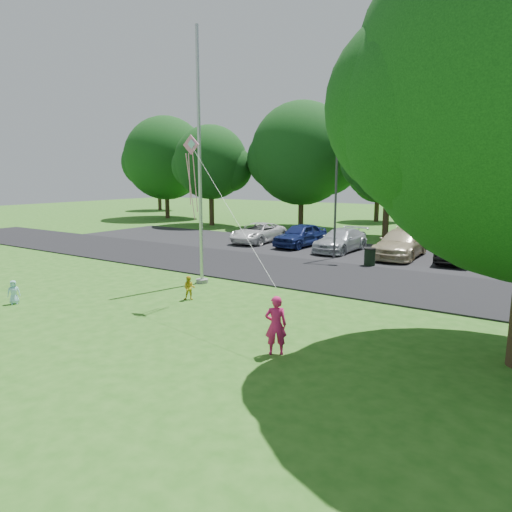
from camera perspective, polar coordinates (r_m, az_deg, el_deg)
The scene contains 13 objects.
ground at distance 13.20m, azimuth -9.09°, elevation -9.48°, with size 120.00×120.00×0.00m, color #2C681B.
park_road at distance 20.48m, azimuth 8.12°, elevation -2.34°, with size 60.00×6.00×0.06m, color black.
parking_strip at distance 26.41m, azimuth 14.17°, elevation 0.24°, with size 42.00×7.00×0.06m, color black.
flagpole at distance 18.52m, azimuth -7.02°, elevation 9.29°, with size 0.50×0.50×10.00m.
street_lamp at distance 24.10m, azimuth 10.50°, elevation 7.85°, with size 1.64×0.50×5.88m.
trash_can at distance 22.85m, azimuth 14.02°, elevation -0.17°, with size 0.57×0.57×0.90m.
tree_row at distance 34.09m, azimuth 22.15°, elevation 11.55°, with size 64.35×11.94×10.88m.
horizon_trees at distance 43.23m, azimuth 27.86°, elevation 8.79°, with size 77.46×7.20×7.02m.
parked_cars at distance 26.37m, azimuth 13.76°, elevation 1.84°, with size 17.18×5.21×1.46m.
woman at distance 11.36m, azimuth 2.49°, elevation -8.63°, with size 0.55×0.36×1.50m, color #D91C65.
child_yellow at distance 16.43m, azimuth -8.34°, elevation -3.98°, with size 0.42×0.33×0.87m, color gold.
child_blue at distance 17.84m, azimuth -28.04°, elevation -4.02°, with size 0.41×0.26×0.83m, color #A4E2FB.
kite at distance 15.44m, azimuth -7.94°, elevation 11.85°, with size 5.08×2.71×4.01m.
Camera 1 is at (8.47, -9.13, 4.38)m, focal length 32.00 mm.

